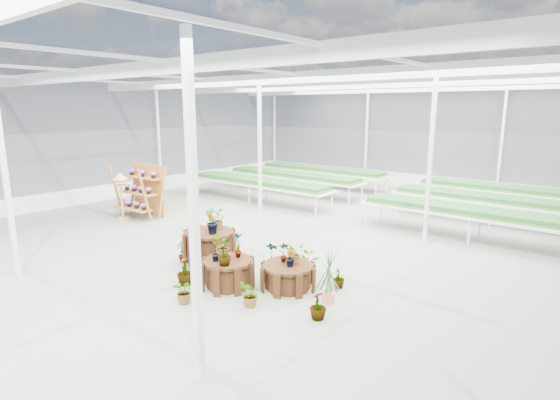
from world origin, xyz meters
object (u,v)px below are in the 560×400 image
Objects in this scene: plinth_mid at (228,273)px; shelf_rack at (139,191)px; plinth_tall at (210,248)px; plinth_low at (288,276)px; bird_table at (122,196)px.

shelf_rack is at bearing 160.80° from plinth_mid.
plinth_low is at bearing 2.60° from plinth_tall.
plinth_tall is 5.54m from shelf_rack.
shelf_rack is at bearing 74.16° from bird_table.
plinth_mid is 0.70× the size of bird_table.
shelf_rack reaches higher than plinth_low.
shelf_rack reaches higher than plinth_tall.
plinth_tall is 1.09× the size of plinth_low.
plinth_tall reaches higher than plinth_mid.
plinth_low is at bearing 34.99° from plinth_mid.
plinth_tall is 1.35m from plinth_mid.
plinth_tall is 0.77× the size of bird_table.
plinth_tall is at bearing -7.35° from bird_table.
plinth_tall is 5.59m from bird_table.
plinth_tall is 1.11× the size of plinth_mid.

